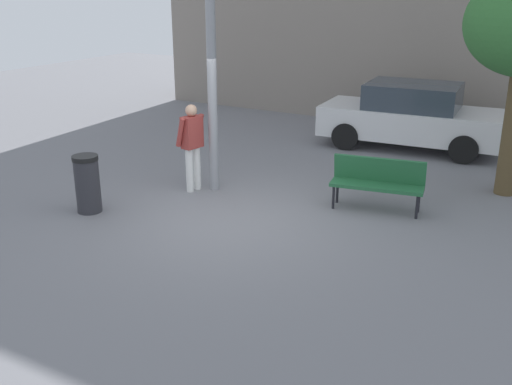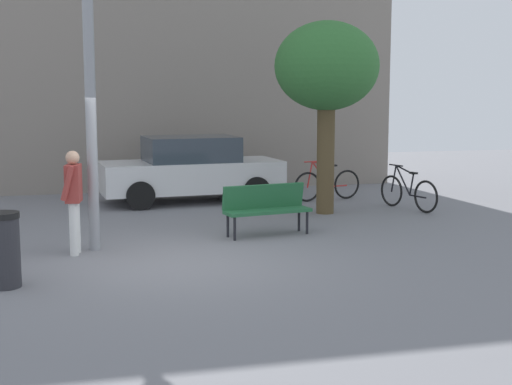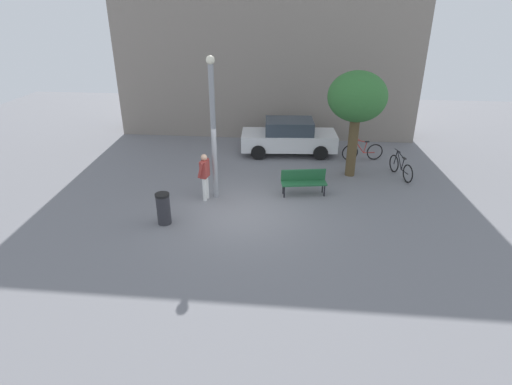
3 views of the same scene
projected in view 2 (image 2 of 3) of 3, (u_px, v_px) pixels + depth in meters
ground_plane at (172, 262)px, 11.22m from camera, size 36.00×36.00×0.00m
building_facade at (121, 0)px, 19.30m from camera, size 14.59×2.00×9.97m
lamppost at (90, 91)px, 11.72m from camera, size 0.28×0.28×4.83m
person_by_lamppost at (73, 195)px, 11.63m from camera, size 0.35×0.62×1.67m
park_bench at (266, 205)px, 13.27m from camera, size 1.66×0.74×0.92m
plaza_tree at (327, 69)px, 15.29m from camera, size 2.20×2.20×4.06m
bicycle_black at (408, 192)px, 16.15m from camera, size 0.56×1.75×0.97m
bicycle_red at (327, 184)px, 17.53m from camera, size 1.79×0.40×0.97m
parked_car_white at (191, 169)px, 17.23m from camera, size 4.32×2.07×1.55m
trash_bin at (4, 250)px, 9.71m from camera, size 0.45×0.45×1.02m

